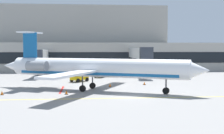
% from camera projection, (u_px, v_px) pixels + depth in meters
% --- Properties ---
extents(ground, '(120.00, 120.00, 0.11)m').
position_uv_depth(ground, '(130.00, 96.00, 39.12)').
color(ground, gray).
extents(terminal_building, '(79.63, 15.16, 17.79)m').
position_uv_depth(terminal_building, '(94.00, 45.00, 86.19)').
color(terminal_building, '#ADA89E').
rests_on(terminal_building, ground).
extents(jet_bridge_west, '(2.40, 16.96, 5.79)m').
position_uv_depth(jet_bridge_west, '(41.00, 56.00, 68.02)').
color(jet_bridge_west, silver).
rests_on(jet_bridge_west, ground).
extents(jet_bridge_east, '(2.40, 19.62, 6.27)m').
position_uv_depth(jet_bridge_east, '(139.00, 53.00, 68.70)').
color(jet_bridge_east, silver).
rests_on(jet_bridge_east, ground).
extents(regional_jet, '(29.61, 23.82, 8.58)m').
position_uv_depth(regional_jet, '(93.00, 68.00, 44.13)').
color(regional_jet, white).
rests_on(regional_jet, ground).
extents(baggage_tug, '(3.11, 3.69, 2.12)m').
position_uv_depth(baggage_tug, '(101.00, 73.00, 63.91)').
color(baggage_tug, '#E5B20C').
rests_on(baggage_tug, ground).
extents(pushback_tractor, '(3.46, 3.43, 2.14)m').
position_uv_depth(pushback_tractor, '(78.00, 76.00, 55.67)').
color(pushback_tractor, '#E5B20C').
rests_on(pushback_tractor, ground).
extents(fuel_tank, '(6.74, 2.21, 2.49)m').
position_uv_depth(fuel_tank, '(165.00, 69.00, 70.34)').
color(fuel_tank, white).
rests_on(fuel_tank, ground).
extents(safety_cone_alpha, '(0.47, 0.47, 0.55)m').
position_uv_depth(safety_cone_alpha, '(66.00, 93.00, 40.52)').
color(safety_cone_alpha, orange).
rests_on(safety_cone_alpha, ground).
extents(safety_cone_bravo, '(0.47, 0.47, 0.55)m').
position_uv_depth(safety_cone_bravo, '(144.00, 83.00, 51.04)').
color(safety_cone_bravo, orange).
rests_on(safety_cone_bravo, ground).
extents(safety_cone_charlie, '(0.47, 0.47, 0.55)m').
position_uv_depth(safety_cone_charlie, '(110.00, 85.00, 48.43)').
color(safety_cone_charlie, orange).
rests_on(safety_cone_charlie, ground).
extents(safety_cone_delta, '(0.47, 0.47, 0.55)m').
position_uv_depth(safety_cone_delta, '(2.00, 93.00, 40.07)').
color(safety_cone_delta, orange).
rests_on(safety_cone_delta, ground).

